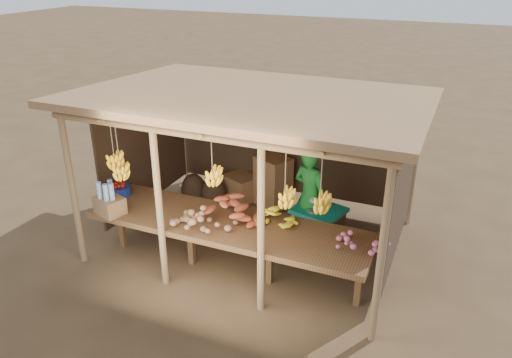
% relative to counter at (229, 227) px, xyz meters
% --- Properties ---
extents(ground, '(60.00, 60.00, 0.00)m').
position_rel_counter_xyz_m(ground, '(-0.00, 0.95, -0.74)').
color(ground, brown).
rests_on(ground, ground).
extents(stall_structure, '(4.70, 3.50, 2.43)m').
position_rel_counter_xyz_m(stall_structure, '(0.00, 0.87, 1.17)').
color(stall_structure, '#9E7B51').
rests_on(stall_structure, ground).
extents(counter, '(3.90, 1.05, 0.80)m').
position_rel_counter_xyz_m(counter, '(0.00, 0.00, 0.00)').
color(counter, brown).
rests_on(counter, ground).
extents(potato_heap, '(0.93, 0.64, 0.36)m').
position_rel_counter_xyz_m(potato_heap, '(-0.25, -0.28, 0.24)').
color(potato_heap, '#9A714F').
rests_on(potato_heap, counter).
extents(sweet_potato_heap, '(1.02, 0.61, 0.36)m').
position_rel_counter_xyz_m(sweet_potato_heap, '(-0.02, 0.11, 0.24)').
color(sweet_potato_heap, '#B34E2E').
rests_on(sweet_potato_heap, counter).
extents(onion_heap, '(0.75, 0.45, 0.35)m').
position_rel_counter_xyz_m(onion_heap, '(1.84, 0.02, 0.24)').
color(onion_heap, '#C9617A').
rests_on(onion_heap, counter).
extents(banana_pile, '(0.52, 0.32, 0.34)m').
position_rel_counter_xyz_m(banana_pile, '(0.60, 0.27, 0.23)').
color(banana_pile, yellow).
rests_on(banana_pile, counter).
extents(tomato_basin, '(0.35, 0.35, 0.19)m').
position_rel_counter_xyz_m(tomato_basin, '(-1.90, 0.15, 0.14)').
color(tomato_basin, navy).
rests_on(tomato_basin, counter).
extents(bottle_box, '(0.46, 0.41, 0.48)m').
position_rel_counter_xyz_m(bottle_box, '(-1.63, -0.40, 0.25)').
color(bottle_box, olive).
rests_on(bottle_box, counter).
extents(vendor, '(0.67, 0.56, 1.58)m').
position_rel_counter_xyz_m(vendor, '(0.76, 1.22, 0.05)').
color(vendor, '#197325').
rests_on(vendor, ground).
extents(tarp_crate, '(0.83, 0.77, 0.84)m').
position_rel_counter_xyz_m(tarp_crate, '(0.93, 1.15, -0.39)').
color(tarp_crate, brown).
rests_on(tarp_crate, ground).
extents(carton_stack, '(1.31, 0.64, 0.90)m').
position_rel_counter_xyz_m(carton_stack, '(-0.39, 2.15, -0.34)').
color(carton_stack, olive).
rests_on(carton_stack, ground).
extents(burlap_sacks, '(0.85, 0.44, 0.60)m').
position_rel_counter_xyz_m(burlap_sacks, '(-1.38, 1.80, -0.48)').
color(burlap_sacks, '#422F1F').
rests_on(burlap_sacks, ground).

